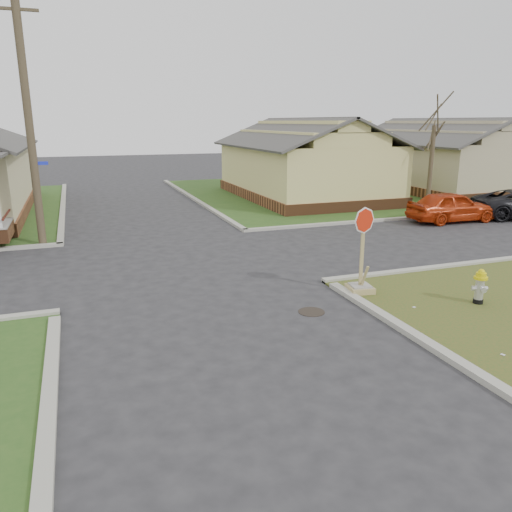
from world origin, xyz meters
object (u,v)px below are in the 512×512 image
object	(u,v)px
fire_hydrant	(480,285)
red_sedan	(452,207)
stop_sign	(361,274)
utility_pole	(28,115)

from	to	relation	value
fire_hydrant	red_sedan	distance (m)	11.23
fire_hydrant	stop_sign	distance (m)	2.91
utility_pole	stop_sign	world-z (taller)	utility_pole
utility_pole	red_sedan	bearing A→B (deg)	-4.78
fire_hydrant	red_sedan	world-z (taller)	red_sedan
utility_pole	stop_sign	distance (m)	12.60
utility_pole	red_sedan	size ratio (longest dim) A/B	2.20
stop_sign	red_sedan	distance (m)	11.60
fire_hydrant	utility_pole	bearing A→B (deg)	159.33
fire_hydrant	stop_sign	xyz separation A→B (m)	(-2.31, 1.76, 0.01)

